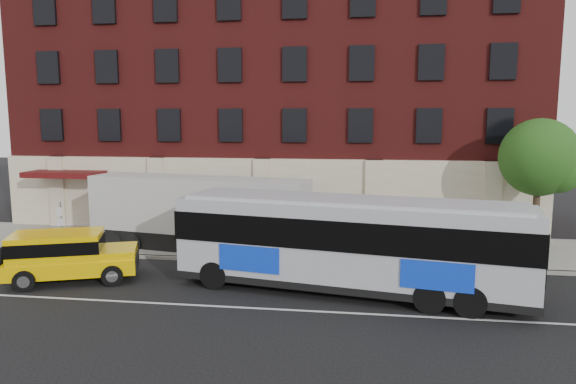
# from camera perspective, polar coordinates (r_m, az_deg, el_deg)

# --- Properties ---
(ground) EXTENTS (120.00, 120.00, 0.00)m
(ground) POSITION_cam_1_polar(r_m,az_deg,el_deg) (18.18, -9.85, -12.60)
(ground) COLOR black
(ground) RESTS_ON ground
(sidewalk) EXTENTS (60.00, 6.00, 0.15)m
(sidewalk) POSITION_cam_1_polar(r_m,az_deg,el_deg) (26.48, -3.88, -5.68)
(sidewalk) COLOR gray
(sidewalk) RESTS_ON ground
(kerb) EXTENTS (60.00, 0.25, 0.15)m
(kerb) POSITION_cam_1_polar(r_m,az_deg,el_deg) (23.65, -5.39, -7.40)
(kerb) COLOR gray
(kerb) RESTS_ON ground
(lane_line) EXTENTS (60.00, 0.12, 0.01)m
(lane_line) POSITION_cam_1_polar(r_m,az_deg,el_deg) (18.62, -9.37, -12.06)
(lane_line) COLOR beige
(lane_line) RESTS_ON ground
(building) EXTENTS (30.00, 12.10, 15.00)m
(building) POSITION_cam_1_polar(r_m,az_deg,el_deg) (33.52, -1.20, 10.19)
(building) COLOR #5C1615
(building) RESTS_ON sidewalk
(sign_pole) EXTENTS (0.30, 0.20, 2.50)m
(sign_pole) POSITION_cam_1_polar(r_m,az_deg,el_deg) (26.70, -23.43, -3.21)
(sign_pole) COLOR slate
(sign_pole) RESTS_ON ground
(street_tree) EXTENTS (3.60, 3.60, 6.20)m
(street_tree) POSITION_cam_1_polar(r_m,az_deg,el_deg) (26.99, 25.71, 3.11)
(street_tree) COLOR #3A281D
(street_tree) RESTS_ON sidewalk
(city_bus) EXTENTS (13.05, 4.98, 3.50)m
(city_bus) POSITION_cam_1_polar(r_m,az_deg,el_deg) (19.28, 6.66, -5.32)
(city_bus) COLOR #ADAEB7
(city_bus) RESTS_ON ground
(yellow_suv) EXTENTS (5.23, 3.56, 1.95)m
(yellow_suv) POSITION_cam_1_polar(r_m,az_deg,el_deg) (22.37, -22.95, -6.16)
(yellow_suv) COLOR #FFC900
(yellow_suv) RESTS_ON ground
(shipping_container) EXTENTS (10.92, 4.00, 3.57)m
(shipping_container) POSITION_cam_1_polar(r_m,az_deg,el_deg) (25.38, -9.73, -2.48)
(shipping_container) COLOR black
(shipping_container) RESTS_ON ground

